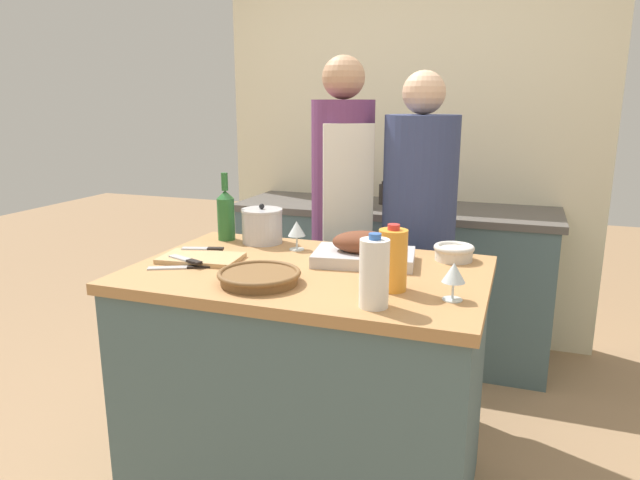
% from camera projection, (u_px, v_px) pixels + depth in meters
% --- Properties ---
extents(kitchen_island, '(1.29, 0.84, 0.93)m').
position_uv_depth(kitchen_island, '(309.00, 384.00, 2.20)').
color(kitchen_island, '#4C666B').
rests_on(kitchen_island, ground_plane).
extents(back_counter, '(1.91, 0.60, 0.92)m').
position_uv_depth(back_counter, '(392.00, 278.00, 3.53)').
color(back_counter, '#4C666B').
rests_on(back_counter, ground_plane).
extents(back_wall, '(2.41, 0.10, 2.55)m').
position_uv_depth(back_wall, '(408.00, 142.00, 3.66)').
color(back_wall, beige).
rests_on(back_wall, ground_plane).
extents(roasting_pan, '(0.41, 0.29, 0.12)m').
position_uv_depth(roasting_pan, '(364.00, 251.00, 2.16)').
color(roasting_pan, '#BCBCC1').
rests_on(roasting_pan, kitchen_island).
extents(wicker_basket, '(0.28, 0.28, 0.04)m').
position_uv_depth(wicker_basket, '(259.00, 276.00, 1.92)').
color(wicker_basket, brown).
rests_on(wicker_basket, kitchen_island).
extents(cutting_board, '(0.32, 0.22, 0.02)m').
position_uv_depth(cutting_board, '(201.00, 258.00, 2.20)').
color(cutting_board, tan).
rests_on(cutting_board, kitchen_island).
extents(stock_pot, '(0.18, 0.18, 0.17)m').
position_uv_depth(stock_pot, '(262.00, 226.00, 2.46)').
color(stock_pot, '#B7B7BC').
rests_on(stock_pot, kitchen_island).
extents(mixing_bowl, '(0.16, 0.16, 0.06)m').
position_uv_depth(mixing_bowl, '(454.00, 252.00, 2.20)').
color(mixing_bowl, beige).
rests_on(mixing_bowl, kitchen_island).
extents(juice_jug, '(0.09, 0.09, 0.22)m').
position_uv_depth(juice_jug, '(393.00, 260.00, 1.84)').
color(juice_jug, orange).
rests_on(juice_jug, kitchen_island).
extents(milk_jug, '(0.09, 0.09, 0.23)m').
position_uv_depth(milk_jug, '(374.00, 273.00, 1.68)').
color(milk_jug, white).
rests_on(milk_jug, kitchen_island).
extents(wine_bottle_green, '(0.08, 0.08, 0.30)m').
position_uv_depth(wine_bottle_green, '(226.00, 214.00, 2.51)').
color(wine_bottle_green, '#28662D').
rests_on(wine_bottle_green, kitchen_island).
extents(wine_glass_left, '(0.07, 0.07, 0.12)m').
position_uv_depth(wine_glass_left, '(297.00, 230.00, 2.34)').
color(wine_glass_left, silver).
rests_on(wine_glass_left, kitchen_island).
extents(wine_glass_right, '(0.07, 0.07, 0.12)m').
position_uv_depth(wine_glass_right, '(454.00, 274.00, 1.74)').
color(wine_glass_right, silver).
rests_on(wine_glass_right, kitchen_island).
extents(knife_chef, '(0.22, 0.13, 0.01)m').
position_uv_depth(knife_chef, '(182.00, 267.00, 2.10)').
color(knife_chef, '#B7B7BC').
rests_on(knife_chef, kitchen_island).
extents(knife_paring, '(0.17, 0.08, 0.01)m').
position_uv_depth(knife_paring, '(204.00, 249.00, 2.30)').
color(knife_paring, '#B7B7BC').
rests_on(knife_paring, cutting_board).
extents(knife_bread, '(0.17, 0.09, 0.01)m').
position_uv_depth(knife_bread, '(186.00, 260.00, 2.14)').
color(knife_bread, '#B7B7BC').
rests_on(knife_bread, cutting_board).
extents(stand_mixer, '(0.18, 0.14, 0.35)m').
position_uv_depth(stand_mixer, '(336.00, 179.00, 3.51)').
color(stand_mixer, silver).
rests_on(stand_mixer, back_counter).
extents(condiment_bottle_tall, '(0.05, 0.05, 0.16)m').
position_uv_depth(condiment_bottle_tall, '(368.00, 197.00, 3.32)').
color(condiment_bottle_tall, '#332D28').
rests_on(condiment_bottle_tall, back_counter).
extents(condiment_bottle_short, '(0.05, 0.05, 0.17)m').
position_uv_depth(condiment_bottle_short, '(400.00, 190.00, 3.53)').
color(condiment_bottle_short, maroon).
rests_on(condiment_bottle_short, back_counter).
extents(condiment_bottle_extra, '(0.05, 0.05, 0.14)m').
position_uv_depth(condiment_bottle_extra, '(383.00, 194.00, 3.47)').
color(condiment_bottle_extra, '#332D28').
rests_on(condiment_bottle_extra, back_counter).
extents(person_cook_aproned, '(0.33, 0.34, 1.74)m').
position_uv_depth(person_cook_aproned, '(342.00, 216.00, 2.81)').
color(person_cook_aproned, beige).
rests_on(person_cook_aproned, ground_plane).
extents(person_cook_guest, '(0.34, 0.34, 1.66)m').
position_uv_depth(person_cook_guest, '(418.00, 234.00, 2.68)').
color(person_cook_guest, beige).
rests_on(person_cook_guest, ground_plane).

